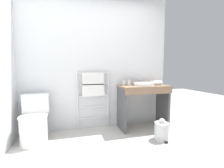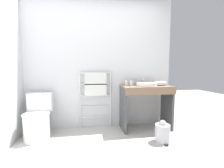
{
  "view_description": "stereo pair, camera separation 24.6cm",
  "coord_description": "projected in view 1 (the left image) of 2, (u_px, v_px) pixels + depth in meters",
  "views": [
    {
      "loc": [
        -0.48,
        -1.43,
        1.14
      ],
      "look_at": [
        0.18,
        0.94,
        0.9
      ],
      "focal_mm": 24.0,
      "sensor_mm": 36.0,
      "label": 1
    },
    {
      "loc": [
        -0.24,
        -1.48,
        1.14
      ],
      "look_at": [
        0.18,
        0.94,
        0.9
      ],
      "focal_mm": 24.0,
      "sensor_mm": 36.0,
      "label": 2
    }
  ],
  "objects": [
    {
      "name": "faucet",
      "position": [
        139.0,
        81.0,
        3.06
      ],
      "size": [
        0.02,
        0.1,
        0.12
      ],
      "color": "silver",
      "rests_on": "vanity_counter"
    },
    {
      "name": "sink_basin",
      "position": [
        144.0,
        84.0,
        2.87
      ],
      "size": [
        0.39,
        0.39,
        0.06
      ],
      "color": "white",
      "rests_on": "vanity_counter"
    },
    {
      "name": "cup_near_edge",
      "position": [
        129.0,
        83.0,
        2.91
      ],
      "size": [
        0.06,
        0.06,
        0.1
      ],
      "color": "white",
      "rests_on": "vanity_counter"
    },
    {
      "name": "vanity_counter",
      "position": [
        143.0,
        99.0,
        2.91
      ],
      "size": [
        0.93,
        0.52,
        0.84
      ],
      "color": "#84664C",
      "rests_on": "ground_plane"
    },
    {
      "name": "trash_bin",
      "position": [
        162.0,
        130.0,
        2.44
      ],
      "size": [
        0.23,
        0.26,
        0.36
      ],
      "color": "silver",
      "rests_on": "ground_plane"
    },
    {
      "name": "wall_back",
      "position": [
        96.0,
        60.0,
        2.93
      ],
      "size": [
        2.97,
        0.12,
        2.64
      ],
      "primitive_type": "cube",
      "color": "silver",
      "rests_on": "ground_plane"
    },
    {
      "name": "toilet",
      "position": [
        34.0,
        123.0,
        2.36
      ],
      "size": [
        0.41,
        0.54,
        0.75
      ],
      "color": "white",
      "rests_on": "ground_plane"
    },
    {
      "name": "hair_dryer",
      "position": [
        157.0,
        83.0,
        2.94
      ],
      "size": [
        0.22,
        0.19,
        0.09
      ],
      "color": "white",
      "rests_on": "vanity_counter"
    },
    {
      "name": "cup_near_wall",
      "position": [
        124.0,
        83.0,
        2.94
      ],
      "size": [
        0.07,
        0.07,
        0.09
      ],
      "color": "white",
      "rests_on": "vanity_counter"
    },
    {
      "name": "towel_radiator",
      "position": [
        93.0,
        88.0,
        2.85
      ],
      "size": [
        0.62,
        0.06,
        1.12
      ],
      "color": "silver",
      "rests_on": "ground_plane"
    }
  ]
}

